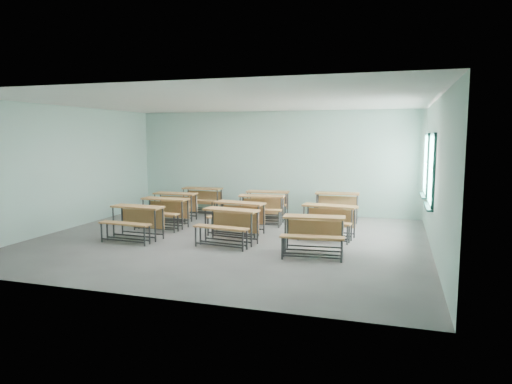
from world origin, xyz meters
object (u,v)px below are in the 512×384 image
desk_unit_r1c0 (163,208)px  desk_unit_r3c1 (267,200)px  desk_unit_r0c0 (135,217)px  desk_unit_r1c1 (238,213)px  desk_unit_r0c1 (229,221)px  desk_unit_r3c2 (337,202)px  desk_unit_r1c2 (328,216)px  desk_unit_r2c0 (174,202)px  desk_unit_r0c2 (314,229)px  desk_unit_r3c0 (201,196)px  desk_unit_r2c1 (261,205)px

desk_unit_r1c0 → desk_unit_r3c1: bearing=47.5°
desk_unit_r0c0 → desk_unit_r3c1: same height
desk_unit_r1c1 → desk_unit_r0c0: bearing=-140.9°
desk_unit_r0c1 → desk_unit_r3c2: same height
desk_unit_r1c0 → desk_unit_r3c1: 3.18m
desk_unit_r1c2 → desk_unit_r3c2: (-0.10, 2.47, 0.00)m
desk_unit_r0c0 → desk_unit_r2c0: same height
desk_unit_r3c1 → desk_unit_r0c2: bearing=-65.9°
desk_unit_r1c2 → desk_unit_r3c2: size_ratio=1.03×
desk_unit_r3c1 → desk_unit_r3c2: (2.04, 0.22, 0.00)m
desk_unit_r0c0 → desk_unit_r3c0: same height
desk_unit_r0c1 → desk_unit_r3c2: (1.93, 3.72, 0.00)m
desk_unit_r1c2 → desk_unit_r0c2: bearing=-85.7°
desk_unit_r0c2 → desk_unit_r2c1: size_ratio=1.00×
desk_unit_r0c1 → desk_unit_r3c2: 4.20m
desk_unit_r1c0 → desk_unit_r1c1: (2.13, -0.11, 0.00)m
desk_unit_r1c2 → desk_unit_r3c1: 3.11m
desk_unit_r1c0 → desk_unit_r3c0: bearing=92.0°
desk_unit_r0c2 → desk_unit_r1c0: same height
desk_unit_r1c1 → desk_unit_r1c2: 2.21m
desk_unit_r0c0 → desk_unit_r3c2: size_ratio=1.00×
desk_unit_r0c2 → desk_unit_r3c0: bearing=131.3°
desk_unit_r3c2 → desk_unit_r1c0: bearing=-152.1°
desk_unit_r1c1 → desk_unit_r3c1: (0.06, 2.42, 0.00)m
desk_unit_r1c0 → desk_unit_r3c2: (4.24, 2.52, 0.00)m
desk_unit_r0c0 → desk_unit_r2c1: (2.27, 2.74, 0.00)m
desk_unit_r0c1 → desk_unit_r0c2: bearing=-3.4°
desk_unit_r2c0 → desk_unit_r3c2: 4.72m
desk_unit_r2c0 → desk_unit_r2c1: size_ratio=0.95×
desk_unit_r0c2 → desk_unit_r1c2: size_ratio=0.99×
desk_unit_r1c1 → desk_unit_r2c0: bearing=160.3°
desk_unit_r0c0 → desk_unit_r0c1: same height
desk_unit_r0c1 → desk_unit_r0c2: (1.98, -0.35, 0.00)m
desk_unit_r0c0 → desk_unit_r1c1: bearing=35.2°
desk_unit_r0c1 → desk_unit_r3c1: 3.51m
desk_unit_r1c1 → desk_unit_r3c1: size_ratio=1.02×
desk_unit_r1c0 → desk_unit_r3c0: same height
desk_unit_r1c2 → desk_unit_r3c0: same height
desk_unit_r1c1 → desk_unit_r3c2: 3.37m
desk_unit_r0c2 → desk_unit_r1c2: 1.61m
desk_unit_r0c1 → desk_unit_r1c1: 1.11m
desk_unit_r3c0 → desk_unit_r3c1: (2.24, -0.22, 0.00)m
desk_unit_r1c0 → desk_unit_r1c2: 4.34m
desk_unit_r0c2 → desk_unit_r1c1: size_ratio=0.99×
desk_unit_r1c0 → desk_unit_r3c2: size_ratio=0.98×
desk_unit_r0c1 → desk_unit_r1c0: (-2.30, 1.20, 0.00)m
desk_unit_r1c2 → desk_unit_r3c2: bearing=98.7°
desk_unit_r3c0 → desk_unit_r1c0: bearing=-89.4°
desk_unit_r0c0 → desk_unit_r0c2: size_ratio=0.98×
desk_unit_r1c0 → desk_unit_r1c1: same height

